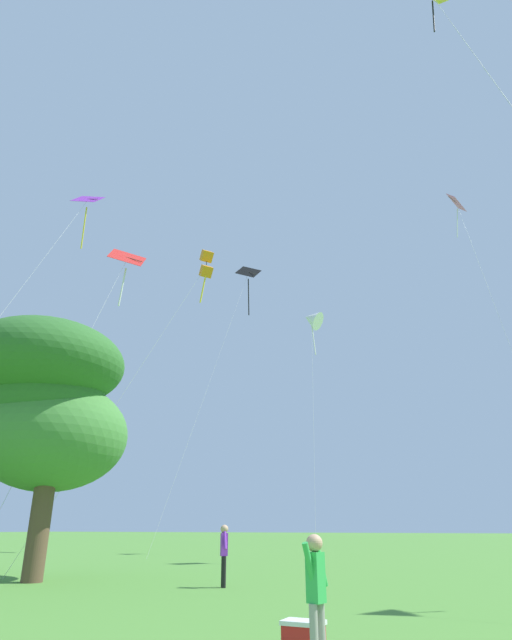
# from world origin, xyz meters

# --- Properties ---
(kite_orange_box) EXTENTS (4.38, 6.91, 15.51)m
(kite_orange_box) POSITION_xyz_m (-11.24, 18.87, 14.59)
(kite_orange_box) COLOR orange
(kite_orange_box) RESTS_ON ground_plane
(kite_red_high) EXTENTS (2.12, 8.96, 17.34)m
(kite_red_high) POSITION_xyz_m (-16.88, 19.06, 15.74)
(kite_red_high) COLOR red
(kite_red_high) RESTS_ON ground_plane
(kite_purple_streamer) EXTENTS (2.03, 11.80, 22.62)m
(kite_purple_streamer) POSITION_xyz_m (-20.89, 19.18, 20.72)
(kite_purple_streamer) COLOR purple
(kite_purple_streamer) RESTS_ON ground_plane
(kite_white_distant) EXTENTS (3.12, 8.13, 18.81)m
(kite_white_distant) POSITION_xyz_m (-11.34, 36.18, 17.79)
(kite_white_distant) COLOR white
(kite_white_distant) RESTS_ON ground_plane
(kite_yellow_diamond) EXTENTS (2.10, 9.70, 17.38)m
(kite_yellow_diamond) POSITION_xyz_m (1.91, 9.38, 15.46)
(kite_yellow_diamond) COLOR yellow
(kite_yellow_diamond) RESTS_ON ground_plane
(kite_pink_low) EXTENTS (3.45, 7.89, 22.90)m
(kite_pink_low) POSITION_xyz_m (1.25, 30.36, 20.89)
(kite_pink_low) COLOR pink
(kite_pink_low) RESTS_ON ground_plane
(kite_black_large) EXTENTS (2.10, 11.97, 24.54)m
(kite_black_large) POSITION_xyz_m (-17.37, 36.24, 22.19)
(kite_black_large) COLOR black
(kite_black_large) RESTS_ON ground_plane
(person_child_small) EXTENTS (0.23, 0.52, 1.62)m
(person_child_small) POSITION_xyz_m (-0.79, 4.77, 0.97)
(person_child_small) COLOR gray
(person_child_small) RESTS_ON ground_plane
(person_far_back) EXTENTS (0.43, 0.50, 1.78)m
(person_far_back) POSITION_xyz_m (-6.76, 13.30, 1.07)
(person_far_back) COLOR black
(person_far_back) RESTS_ON ground_plane
(tree_left_oak) EXTENTS (5.96, 6.74, 9.11)m
(tree_left_oak) POSITION_xyz_m (-13.77, 11.99, 6.13)
(tree_left_oak) COLOR brown
(tree_left_oak) RESTS_ON ground_plane
(picnic_cooler) EXTENTS (0.60, 0.40, 0.44)m
(picnic_cooler) POSITION_xyz_m (-1.36, 5.79, 0.22)
(picnic_cooler) COLOR red
(picnic_cooler) RESTS_ON ground_plane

